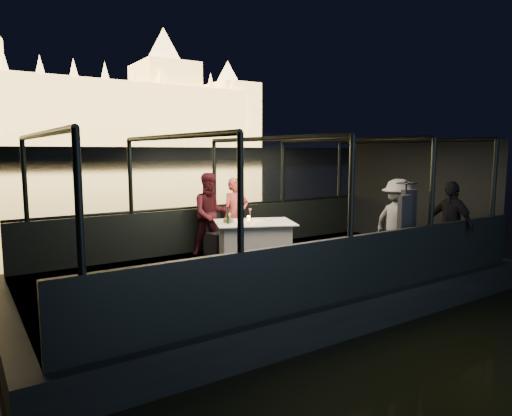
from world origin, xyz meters
TOP-DOWN VIEW (x-y plane):
  - boat_hull at (0.00, 0.00)m, footprint 8.60×4.40m
  - boat_deck at (0.00, 0.00)m, footprint 8.00×4.00m
  - gunwale_port at (0.00, 2.00)m, footprint 8.00×0.08m
  - gunwale_starboard at (0.00, -2.00)m, footprint 8.00×0.08m
  - cabin_glass_port at (0.00, 2.00)m, footprint 8.00×0.02m
  - cabin_glass_starboard at (0.00, -2.00)m, footprint 8.00×0.02m
  - cabin_roof_glass at (0.00, 0.00)m, footprint 8.00×4.00m
  - end_wall_fore at (-4.00, 0.00)m, footprint 0.02×4.00m
  - end_wall_aft at (4.00, 0.00)m, footprint 0.02×4.00m
  - canopy_ribs at (0.00, 0.00)m, footprint 8.00×4.00m
  - dining_table_central at (0.07, 0.56)m, footprint 1.74×1.53m
  - chair_port_left at (-0.21, 1.49)m, footprint 0.49×0.49m
  - chair_port_right at (0.25, 1.41)m, footprint 0.46×0.46m
  - coat_stand at (1.55, -1.69)m, footprint 0.48×0.40m
  - person_woman_coral at (0.25, 1.54)m, footprint 0.60×0.44m
  - person_man_maroon at (-0.32, 1.55)m, footprint 0.90×0.77m
  - passenger_stripe at (2.13, -1.08)m, footprint 0.67×1.08m
  - passenger_dark at (2.76, -1.71)m, footprint 0.46×0.95m
  - wine_bottle at (-0.44, 0.65)m, footprint 0.08×0.08m
  - bread_basket at (-0.37, 0.77)m, footprint 0.21×0.21m
  - amber_candle at (0.07, 0.75)m, footprint 0.07×0.07m
  - plate_near at (0.37, 0.60)m, footprint 0.31×0.31m
  - plate_far at (-0.27, 0.90)m, footprint 0.27×0.27m
  - wine_glass_white at (-0.46, 0.58)m, footprint 0.08×0.08m
  - wine_glass_red at (0.24, 0.98)m, footprint 0.07×0.07m

SIDE VIEW (x-z plane):
  - boat_hull at x=0.00m, z-range -0.50..0.50m
  - boat_deck at x=0.00m, z-range 0.46..0.50m
  - dining_table_central at x=0.07m, z-range 0.50..1.27m
  - gunwale_port at x=0.00m, z-range 0.50..1.40m
  - gunwale_starboard at x=0.00m, z-range 0.50..1.40m
  - chair_port_left at x=-0.21m, z-range 0.50..1.40m
  - chair_port_right at x=0.25m, z-range 0.48..1.42m
  - person_woman_coral at x=0.25m, z-range 0.48..2.02m
  - person_man_maroon at x=-0.32m, z-range 0.42..2.08m
  - plate_near at x=0.37m, z-range 1.27..1.28m
  - plate_far at x=-0.27m, z-range 1.27..1.28m
  - bread_basket at x=-0.37m, z-range 1.27..1.34m
  - amber_candle at x=0.07m, z-range 1.26..1.35m
  - passenger_stripe at x=2.13m, z-range 0.55..2.15m
  - passenger_dark at x=2.76m, z-range 0.57..2.13m
  - wine_glass_white at x=-0.46m, z-range 1.26..1.46m
  - wine_glass_red at x=0.24m, z-range 1.26..1.46m
  - coat_stand at x=1.55m, z-range 0.59..2.21m
  - wine_bottle at x=-0.44m, z-range 1.27..1.56m
  - end_wall_fore at x=-4.00m, z-range 0.50..2.80m
  - end_wall_aft at x=4.00m, z-range 0.50..2.80m
  - canopy_ribs at x=0.00m, z-range 0.50..2.80m
  - cabin_glass_port at x=0.00m, z-range 1.40..2.80m
  - cabin_glass_starboard at x=0.00m, z-range 1.40..2.80m
  - cabin_roof_glass at x=0.00m, z-range 2.79..2.81m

